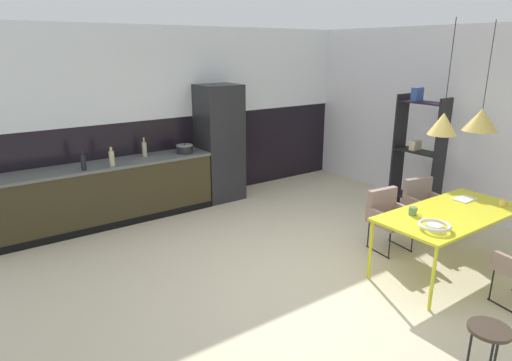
{
  "coord_description": "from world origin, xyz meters",
  "views": [
    {
      "loc": [
        -3.14,
        -3.29,
        2.54
      ],
      "look_at": [
        -0.27,
        0.79,
        1.02
      ],
      "focal_mm": 30.62,
      "sensor_mm": 36.0,
      "label": 1
    }
  ],
  "objects_px": {
    "mug_short_terracotta": "(503,203)",
    "cooking_pot": "(185,149)",
    "refrigerator_column": "(220,143)",
    "pendant_lamp_over_table_near": "(443,124)",
    "mug_glass_clear": "(413,211)",
    "dining_table": "(451,215)",
    "armchair_facing_counter": "(388,213)",
    "bottle_wine_green": "(112,158)",
    "open_book": "(465,199)",
    "bottle_oil_tall": "(144,149)",
    "side_stool": "(489,333)",
    "pendant_lamp_over_table_far": "(481,120)",
    "bottle_vinegar_dark": "(83,162)",
    "open_shelf_unit": "(418,153)",
    "fruit_bowl": "(434,226)",
    "armchair_near_window": "(423,200)"
  },
  "relations": [
    {
      "from": "mug_short_terracotta",
      "to": "open_shelf_unit",
      "type": "relative_size",
      "value": 0.07
    },
    {
      "from": "dining_table",
      "to": "pendant_lamp_over_table_near",
      "type": "height_order",
      "value": "pendant_lamp_over_table_near"
    },
    {
      "from": "bottle_wine_green",
      "to": "pendant_lamp_over_table_far",
      "type": "bearing_deg",
      "value": -48.99
    },
    {
      "from": "pendant_lamp_over_table_near",
      "to": "side_stool",
      "type": "bearing_deg",
      "value": -129.2
    },
    {
      "from": "pendant_lamp_over_table_far",
      "to": "mug_short_terracotta",
      "type": "bearing_deg",
      "value": -40.06
    },
    {
      "from": "armchair_facing_counter",
      "to": "bottle_wine_green",
      "type": "xyz_separation_m",
      "value": [
        -2.65,
        2.77,
        0.54
      ]
    },
    {
      "from": "refrigerator_column",
      "to": "pendant_lamp_over_table_near",
      "type": "relative_size",
      "value": 1.7
    },
    {
      "from": "open_book",
      "to": "fruit_bowl",
      "type": "bearing_deg",
      "value": -163.75
    },
    {
      "from": "open_book",
      "to": "open_shelf_unit",
      "type": "height_order",
      "value": "open_shelf_unit"
    },
    {
      "from": "bottle_oil_tall",
      "to": "mug_short_terracotta",
      "type": "bearing_deg",
      "value": -55.86
    },
    {
      "from": "mug_short_terracotta",
      "to": "pendant_lamp_over_table_near",
      "type": "bearing_deg",
      "value": 166.3
    },
    {
      "from": "armchair_near_window",
      "to": "mug_glass_clear",
      "type": "xyz_separation_m",
      "value": [
        -1.15,
        -0.63,
        0.29
      ]
    },
    {
      "from": "bottle_vinegar_dark",
      "to": "side_stool",
      "type": "xyz_separation_m",
      "value": [
        1.76,
        -4.79,
        -0.62
      ]
    },
    {
      "from": "pendant_lamp_over_table_far",
      "to": "mug_glass_clear",
      "type": "bearing_deg",
      "value": 166.85
    },
    {
      "from": "armchair_facing_counter",
      "to": "bottle_wine_green",
      "type": "height_order",
      "value": "bottle_wine_green"
    },
    {
      "from": "refrigerator_column",
      "to": "open_book",
      "type": "distance_m",
      "value": 3.88
    },
    {
      "from": "open_book",
      "to": "cooking_pot",
      "type": "distance_m",
      "value": 4.12
    },
    {
      "from": "bottle_oil_tall",
      "to": "pendant_lamp_over_table_near",
      "type": "height_order",
      "value": "pendant_lamp_over_table_near"
    },
    {
      "from": "pendant_lamp_over_table_near",
      "to": "pendant_lamp_over_table_far",
      "type": "height_order",
      "value": "same"
    },
    {
      "from": "mug_glass_clear",
      "to": "bottle_oil_tall",
      "type": "distance_m",
      "value": 4.05
    },
    {
      "from": "bottle_vinegar_dark",
      "to": "open_shelf_unit",
      "type": "xyz_separation_m",
      "value": [
        4.44,
        -2.19,
        -0.05
      ]
    },
    {
      "from": "fruit_bowl",
      "to": "open_book",
      "type": "relative_size",
      "value": 1.21
    },
    {
      "from": "refrigerator_column",
      "to": "mug_short_terracotta",
      "type": "distance_m",
      "value": 4.29
    },
    {
      "from": "armchair_facing_counter",
      "to": "side_stool",
      "type": "relative_size",
      "value": 1.72
    },
    {
      "from": "armchair_near_window",
      "to": "fruit_bowl",
      "type": "xyz_separation_m",
      "value": [
        -1.32,
        -1.02,
        0.29
      ]
    },
    {
      "from": "open_shelf_unit",
      "to": "side_stool",
      "type": "bearing_deg",
      "value": -45.83
    },
    {
      "from": "dining_table",
      "to": "bottle_wine_green",
      "type": "xyz_separation_m",
      "value": [
        -2.73,
        3.58,
        0.34
      ]
    },
    {
      "from": "bottle_vinegar_dark",
      "to": "side_stool",
      "type": "relative_size",
      "value": 0.63
    },
    {
      "from": "mug_short_terracotta",
      "to": "bottle_vinegar_dark",
      "type": "bearing_deg",
      "value": 134.67
    },
    {
      "from": "fruit_bowl",
      "to": "side_stool",
      "type": "xyz_separation_m",
      "value": [
        -0.75,
        -1.02,
        -0.37
      ]
    },
    {
      "from": "refrigerator_column",
      "to": "armchair_facing_counter",
      "type": "distance_m",
      "value": 3.11
    },
    {
      "from": "mug_short_terracotta",
      "to": "cooking_pot",
      "type": "distance_m",
      "value": 4.53
    },
    {
      "from": "dining_table",
      "to": "pendant_lamp_over_table_near",
      "type": "relative_size",
      "value": 1.61
    },
    {
      "from": "side_stool",
      "to": "open_shelf_unit",
      "type": "height_order",
      "value": "open_shelf_unit"
    },
    {
      "from": "armchair_facing_counter",
      "to": "pendant_lamp_over_table_near",
      "type": "bearing_deg",
      "value": 76.47
    },
    {
      "from": "mug_glass_clear",
      "to": "open_book",
      "type": "bearing_deg",
      "value": -2.95
    },
    {
      "from": "mug_glass_clear",
      "to": "pendant_lamp_over_table_near",
      "type": "bearing_deg",
      "value": -68.69
    },
    {
      "from": "open_book",
      "to": "side_stool",
      "type": "height_order",
      "value": "open_book"
    },
    {
      "from": "bottle_oil_tall",
      "to": "pendant_lamp_over_table_far",
      "type": "bearing_deg",
      "value": -57.17
    },
    {
      "from": "refrigerator_column",
      "to": "pendant_lamp_over_table_far",
      "type": "relative_size",
      "value": 1.65
    },
    {
      "from": "mug_glass_clear",
      "to": "cooking_pot",
      "type": "height_order",
      "value": "cooking_pot"
    },
    {
      "from": "cooking_pot",
      "to": "open_shelf_unit",
      "type": "distance_m",
      "value": 3.66
    },
    {
      "from": "armchair_facing_counter",
      "to": "open_shelf_unit",
      "type": "distance_m",
      "value": 1.6
    },
    {
      "from": "cooking_pot",
      "to": "pendant_lamp_over_table_near",
      "type": "bearing_deg",
      "value": -72.78
    },
    {
      "from": "open_book",
      "to": "side_stool",
      "type": "bearing_deg",
      "value": -144.51
    },
    {
      "from": "open_book",
      "to": "mug_glass_clear",
      "type": "height_order",
      "value": "mug_glass_clear"
    },
    {
      "from": "fruit_bowl",
      "to": "pendant_lamp_over_table_far",
      "type": "relative_size",
      "value": 0.28
    },
    {
      "from": "bottle_wine_green",
      "to": "pendant_lamp_over_table_far",
      "type": "xyz_separation_m",
      "value": [
        3.1,
        -3.57,
        0.73
      ]
    },
    {
      "from": "open_book",
      "to": "bottle_wine_green",
      "type": "relative_size",
      "value": 0.99
    },
    {
      "from": "dining_table",
      "to": "open_book",
      "type": "distance_m",
      "value": 0.56
    }
  ]
}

